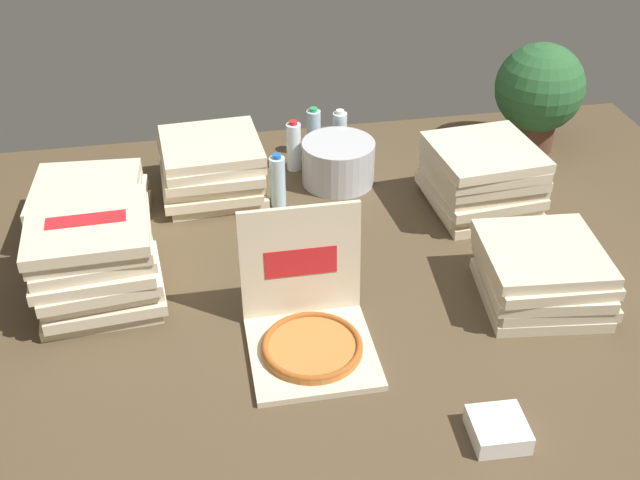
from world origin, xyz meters
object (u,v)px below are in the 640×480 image
Objects in this scene: ice_bucket at (338,162)px; pizza_stack_center_far at (92,206)px; pizza_stack_right_near at (482,178)px; pizza_stack_left_near at (542,274)px; open_pizza_box at (309,324)px; water_bottle_3 at (340,135)px; water_bottle_1 at (294,146)px; water_bottle_2 at (314,133)px; pizza_stack_right_mid at (95,260)px; napkin_pile at (498,429)px; water_bottle_0 at (278,181)px; pizza_stack_right_far at (212,168)px; potted_plant at (539,91)px.

pizza_stack_center_far is at bearing -169.64° from ice_bucket.
pizza_stack_left_near is at bearing -89.94° from pizza_stack_right_near.
open_pizza_box is 1.85× the size of water_bottle_3.
water_bottle_1 is 1.00× the size of water_bottle_2.
pizza_stack_left_near is 1.03× the size of pizza_stack_center_far.
water_bottle_1 is at bearing 139.31° from ice_bucket.
pizza_stack_right_mid is 1.04× the size of pizza_stack_center_far.
water_bottle_3 is 1.59m from napkin_pile.
water_bottle_3 is at bearing 17.73° from water_bottle_1.
pizza_stack_left_near and pizza_stack_center_far have the same top height.
water_bottle_0 is at bearing -132.69° from water_bottle_3.
pizza_stack_right_far is 0.37m from water_bottle_1.
pizza_stack_right_far is 0.95× the size of pizza_stack_right_mid.
pizza_stack_right_near reaches higher than napkin_pile.
napkin_pile is (0.42, -0.45, -0.04)m from open_pizza_box.
open_pizza_box is 1.85× the size of water_bottle_2.
pizza_stack_right_near reaches higher than pizza_stack_center_far.
open_pizza_box is at bearing -137.26° from potted_plant.
ice_bucket is at bearing -0.23° from pizza_stack_right_far.
open_pizza_box reaches higher than pizza_stack_left_near.
water_bottle_1 is (0.12, 1.07, 0.03)m from open_pizza_box.
ice_bucket is 0.21m from water_bottle_3.
open_pizza_box is 0.94× the size of pizza_stack_right_mid.
potted_plant is at bearing 64.20° from napkin_pile.
water_bottle_2 is 0.11m from water_bottle_3.
pizza_stack_right_far reaches higher than pizza_stack_left_near.
pizza_stack_left_near is 1.18m from water_bottle_1.
ice_bucket is at bearing 27.02° from water_bottle_0.
pizza_stack_right_near is at bearing -44.47° from water_bottle_2.
pizza_stack_left_near is 1.96× the size of water_bottle_1.
water_bottle_0 is (0.64, 0.46, -0.05)m from pizza_stack_right_mid.
water_bottle_2 is at bearing 44.78° from pizza_stack_right_mid.
pizza_stack_center_far is at bearing -159.36° from water_bottle_3.
pizza_stack_center_far reaches higher than ice_bucket.
pizza_stack_right_mid is at bearing -84.00° from pizza_stack_center_far.
open_pizza_box reaches higher than pizza_stack_right_mid.
water_bottle_1 reaches higher than ice_bucket.
water_bottle_0 is 1.00× the size of water_bottle_2.
pizza_stack_right_far is 0.27m from water_bottle_0.
pizza_stack_left_near is 1.96× the size of water_bottle_2.
water_bottle_3 is at bearing 47.31° from water_bottle_0.
open_pizza_box is at bearing -140.21° from pizza_stack_right_near.
pizza_stack_right_far is 1.87× the size of water_bottle_3.
pizza_stack_center_far is 0.89× the size of potted_plant.
pizza_stack_center_far is at bearing -158.58° from pizza_stack_right_far.
pizza_stack_right_mid is (-1.39, -0.30, 0.02)m from pizza_stack_right_near.
napkin_pile is at bearing -48.06° from pizza_stack_center_far.
open_pizza_box is 0.98× the size of pizza_stack_center_far.
pizza_stack_right_near reaches higher than ice_bucket.
water_bottle_1 and water_bottle_3 have the same top height.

